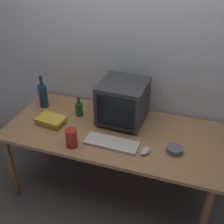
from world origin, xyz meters
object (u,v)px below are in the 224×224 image
Objects in this scene: keyboard at (112,143)px; book_stack at (51,120)px; crt_monitor at (123,102)px; bottle_short at (79,109)px; cd_spindle at (175,150)px; computer_mouse at (145,151)px; metal_canister at (71,138)px; bottle_tall at (43,95)px.

book_stack reaches higher than keyboard.
bottle_short is (-0.39, -0.04, -0.12)m from crt_monitor.
bottle_short is 1.55× the size of cd_spindle.
cd_spindle is (0.21, 0.08, 0.00)m from computer_mouse.
computer_mouse is at bearing -2.37° from keyboard.
bottle_short is at bearing -174.20° from crt_monitor.
computer_mouse is 0.83× the size of cd_spindle.
metal_canister is (-0.29, -0.11, 0.06)m from keyboard.
cd_spindle is 0.80× the size of metal_canister.
book_stack is 0.37m from metal_canister.
computer_mouse is 0.67× the size of metal_canister.
cd_spindle is (1.06, -0.04, -0.01)m from book_stack.
bottle_tall is 1.30m from cd_spindle.
bottle_tall reaches higher than book_stack.
computer_mouse is 1.12m from bottle_tall.
bottle_short is at bearing 49.18° from book_stack.
keyboard is 0.59m from book_stack.
crt_monitor is 0.59m from cd_spindle.
crt_monitor is 0.78m from bottle_tall.
bottle_short is at bearing 175.68° from computer_mouse.
cd_spindle is (1.27, -0.28, -0.10)m from bottle_tall.
metal_canister reaches higher than book_stack.
bottle_short reaches higher than cd_spindle.
bottle_tall is 0.39m from bottle_short.
bottle_tall is at bearing -179.80° from crt_monitor.
keyboard is 2.26× the size of bottle_short.
bottle_tall is (-0.79, 0.34, 0.11)m from keyboard.
bottle_tall reaches higher than metal_canister.
metal_canister is (0.50, -0.45, -0.05)m from bottle_tall.
book_stack is 2.10× the size of cd_spindle.
bottle_tall is 0.68m from metal_canister.
keyboard is 0.31m from metal_canister.
keyboard is 0.51m from bottle_short.
crt_monitor is 0.42m from bottle_short.
keyboard is at bearing -9.77° from book_stack.
bottle_tall reaches higher than cd_spindle.
computer_mouse is 0.22m from cd_spindle.
keyboard is at bearing 21.38° from metal_canister.
crt_monitor is 0.49m from computer_mouse.
crt_monitor is at bearing 150.40° from cd_spindle.
bottle_short is 0.74× the size of book_stack.
metal_canister reaches higher than cd_spindle.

